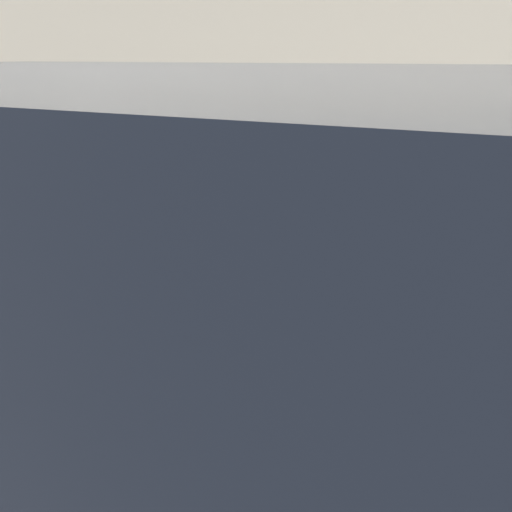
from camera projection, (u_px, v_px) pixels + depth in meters
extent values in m
cube|color=#BCB7AD|center=(373.00, 371.00, 4.37)|extent=(24.00, 2.80, 0.14)
cylinder|color=#2D2D30|center=(256.00, 342.00, 3.28)|extent=(0.07, 0.07, 1.05)
cube|color=black|center=(256.00, 194.00, 3.10)|extent=(0.15, 0.15, 0.34)
cube|color=gray|center=(247.00, 191.00, 3.03)|extent=(0.08, 0.01, 0.12)
cylinder|color=black|center=(256.00, 141.00, 3.03)|extent=(0.22, 0.12, 0.22)
cylinder|color=black|center=(104.00, 453.00, 3.01)|extent=(0.64, 0.23, 0.64)
cube|color=black|center=(407.00, 321.00, 1.16)|extent=(3.71, 1.77, 0.79)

